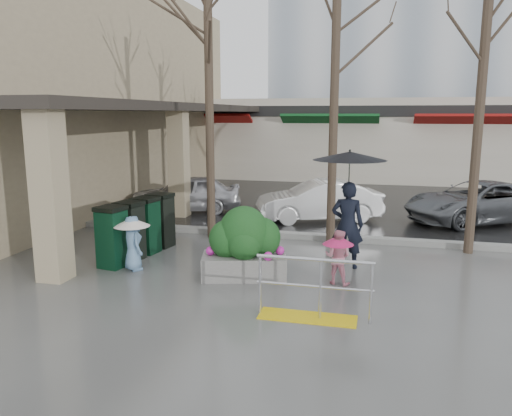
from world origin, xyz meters
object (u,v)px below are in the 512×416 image
at_px(tree_west, 208,41).
at_px(news_boxes, 138,228).
at_px(child_pink, 338,253).
at_px(car_c, 478,202).
at_px(tree_midwest, 336,30).
at_px(tree_mideast, 485,42).
at_px(handrail, 312,296).
at_px(child_blue, 132,237).
at_px(planter, 245,244).
at_px(car_b, 319,201).
at_px(car_a, 186,193).
at_px(woman, 348,196).

bearing_deg(tree_west, news_boxes, -116.16).
distance_m(child_pink, car_c, 7.67).
bearing_deg(news_boxes, tree_midwest, 36.10).
bearing_deg(tree_mideast, handrail, -123.19).
height_order(handrail, child_blue, child_blue).
bearing_deg(child_blue, news_boxes, -28.84).
relative_size(planter, car_b, 0.48).
relative_size(planter, car_a, 0.50).
height_order(tree_west, tree_midwest, tree_midwest).
xyz_separation_m(news_boxes, car_a, (-0.94, 5.31, -0.04)).
bearing_deg(car_a, car_b, 67.88).
bearing_deg(child_blue, woman, -123.24).
xyz_separation_m(tree_midwest, news_boxes, (-4.25, -2.15, -4.56)).
xyz_separation_m(child_pink, planter, (-1.87, -0.05, 0.09)).
height_order(tree_mideast, car_b, tree_mideast).
bearing_deg(car_a, news_boxes, -7.40).
relative_size(tree_mideast, car_b, 1.70).
relative_size(handrail, child_pink, 1.76).
distance_m(woman, car_c, 6.73).
relative_size(woman, child_blue, 2.17).
relative_size(tree_mideast, planter, 3.52).
bearing_deg(car_c, car_a, -116.73).
height_order(tree_west, car_c, tree_west).
distance_m(woman, planter, 2.45).
height_order(handrail, woman, woman).
bearing_deg(woman, child_blue, 18.22).
xyz_separation_m(news_boxes, car_b, (3.61, 4.93, -0.04)).
distance_m(handrail, woman, 3.19).
bearing_deg(tree_mideast, child_pink, -133.93).
xyz_separation_m(car_b, car_c, (4.76, 0.96, 0.00)).
height_order(tree_midwest, car_b, tree_midwest).
distance_m(child_pink, car_a, 8.33).
relative_size(tree_west, car_c, 1.50).
xyz_separation_m(tree_west, planter, (1.75, -3.03, -4.38)).
bearing_deg(planter, news_boxes, 162.55).
distance_m(tree_west, car_b, 5.84).
relative_size(woman, car_a, 0.69).
relative_size(child_pink, news_boxes, 0.44).
xyz_separation_m(tree_mideast, car_c, (0.82, 3.74, -4.23)).
relative_size(child_blue, news_boxes, 0.48).
xyz_separation_m(tree_west, car_c, (7.32, 3.74, -4.45)).
bearing_deg(planter, car_a, 121.16).
relative_size(child_pink, car_b, 0.28).
bearing_deg(handrail, car_a, 123.90).
relative_size(tree_mideast, car_c, 1.43).
xyz_separation_m(tree_mideast, car_a, (-8.49, 3.16, -4.23)).
bearing_deg(car_c, woman, -62.94).
height_order(child_pink, news_boxes, news_boxes).
height_order(planter, car_a, planter).
distance_m(tree_west, car_a, 5.81).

